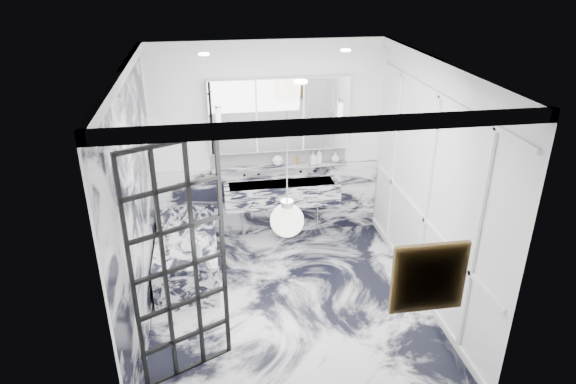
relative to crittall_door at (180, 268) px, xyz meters
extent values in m
plane|color=silver|center=(1.14, 0.86, -1.19)|extent=(3.60, 3.60, 0.00)
plane|color=white|center=(1.14, 0.86, 1.61)|extent=(3.60, 3.60, 0.00)
plane|color=white|center=(1.14, 2.66, 0.21)|extent=(3.60, 0.00, 3.60)
plane|color=white|center=(1.14, -0.94, 0.21)|extent=(3.60, 0.00, 3.60)
plane|color=white|center=(-0.46, 0.86, 0.21)|extent=(0.00, 3.60, 3.60)
plane|color=white|center=(2.74, 0.86, 0.21)|extent=(0.00, 3.60, 3.60)
cube|color=silver|center=(1.14, 2.64, -0.66)|extent=(3.18, 0.05, 1.05)
cube|color=silver|center=(-0.44, 0.86, 0.15)|extent=(0.02, 3.56, 2.68)
cube|color=white|center=(2.72, 0.86, 0.11)|extent=(0.03, 3.40, 2.30)
imported|color=#8C5919|center=(1.86, 2.57, 0.01)|extent=(0.10, 0.10, 0.22)
imported|color=#4C4C51|center=(1.76, 2.57, -0.01)|extent=(0.10, 0.10, 0.18)
imported|color=silver|center=(2.09, 2.57, -0.02)|extent=(0.12, 0.12, 0.15)
sphere|color=white|center=(1.26, 2.57, -0.02)|extent=(0.15, 0.15, 0.15)
cylinder|color=#8C5919|center=(1.55, 2.57, -0.05)|extent=(0.04, 0.04, 0.10)
cylinder|color=silver|center=(0.13, 1.22, -0.58)|extent=(0.07, 0.07, 0.12)
cube|color=#D44C15|center=(1.96, -0.90, 0.28)|extent=(0.51, 0.05, 0.51)
sphere|color=white|center=(0.90, -0.53, 0.68)|extent=(0.27, 0.27, 0.27)
cube|color=silver|center=(1.29, 2.42, -0.46)|extent=(1.60, 0.45, 0.30)
cube|color=silver|center=(1.29, 2.58, -0.12)|extent=(1.90, 0.14, 0.04)
cube|color=white|center=(1.29, 2.64, 0.02)|extent=(1.90, 0.03, 0.23)
cube|color=white|center=(1.29, 2.59, 0.63)|extent=(1.90, 0.16, 1.00)
cylinder|color=white|center=(0.47, 2.49, 0.59)|extent=(0.07, 0.07, 0.40)
cylinder|color=white|center=(2.11, 2.49, 0.59)|extent=(0.07, 0.07, 0.40)
cube|color=silver|center=(-0.03, 1.76, -0.91)|extent=(0.75, 1.65, 0.55)
camera|label=1|loc=(0.34, -4.04, 2.57)|focal=32.00mm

